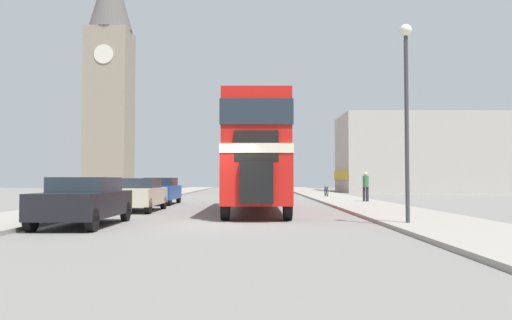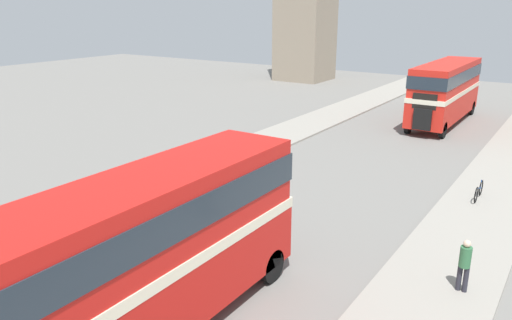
% 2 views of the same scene
% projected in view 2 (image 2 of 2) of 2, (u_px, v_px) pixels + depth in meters
% --- Properties ---
extents(double_decker_bus, '(2.40, 10.86, 4.43)m').
position_uv_depth(double_decker_bus, '(139.00, 252.00, 12.02)').
color(double_decker_bus, red).
rests_on(double_decker_bus, ground_plane).
extents(bus_distant, '(2.57, 10.86, 4.38)m').
position_uv_depth(bus_distant, '(446.00, 88.00, 35.84)').
color(bus_distant, red).
rests_on(bus_distant, ground_plane).
extents(car_parked_mid, '(1.85, 4.17, 1.42)m').
position_uv_depth(car_parked_mid, '(33.00, 260.00, 15.49)').
color(car_parked_mid, beige).
rests_on(car_parked_mid, ground_plane).
extents(car_parked_far, '(1.68, 4.04, 1.45)m').
position_uv_depth(car_parked_far, '(162.00, 200.00, 20.17)').
color(car_parked_far, '#1E479E').
rests_on(car_parked_far, ground_plane).
extents(pedestrian_walking, '(0.34, 0.34, 1.66)m').
position_uv_depth(pedestrian_walking, '(465.00, 262.00, 14.68)').
color(pedestrian_walking, '#282833').
rests_on(pedestrian_walking, sidewalk_right).
extents(bicycle_on_pavement, '(0.05, 1.76, 0.78)m').
position_uv_depth(bicycle_on_pavement, '(479.00, 191.00, 21.91)').
color(bicycle_on_pavement, black).
rests_on(bicycle_on_pavement, sidewalk_right).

